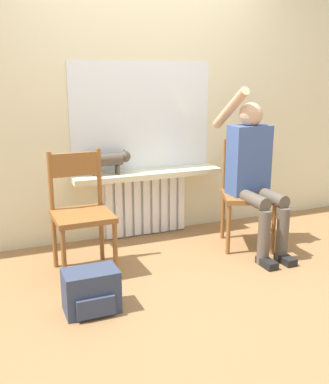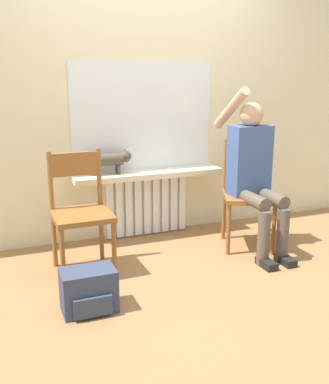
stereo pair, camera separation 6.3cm
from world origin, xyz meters
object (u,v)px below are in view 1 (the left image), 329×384
at_px(chair_right, 248,192).
at_px(cat, 110,160).
at_px(person, 254,169).
at_px(chair_left, 81,211).
at_px(backpack, 91,291).

relative_size(chair_right, cat, 1.84).
height_order(chair_right, person, person).
bearing_deg(chair_left, cat, 53.29).
bearing_deg(backpack, chair_right, 22.19).
bearing_deg(chair_right, cat, 176.83).
height_order(chair_left, cat, chair_left).
bearing_deg(person, chair_right, 81.01).
xyz_separation_m(chair_left, person, (1.46, -0.10, 0.23)).
xyz_separation_m(chair_right, cat, (-1.10, 0.53, 0.28)).
bearing_deg(chair_right, backpack, -135.22).
distance_m(cat, backpack, 1.40).
height_order(chair_left, backpack, chair_left).
distance_m(chair_left, person, 1.48).
relative_size(chair_right, person, 0.67).
distance_m(chair_left, chair_right, 1.47).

